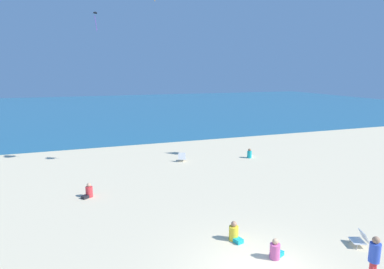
# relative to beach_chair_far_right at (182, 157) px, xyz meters

# --- Properties ---
(ground_plane) EXTENTS (120.00, 120.00, 0.00)m
(ground_plane) POSITION_rel_beach_chair_far_right_xyz_m (-1.68, -3.20, -0.31)
(ground_plane) COLOR beige
(ocean_water) EXTENTS (120.00, 60.00, 0.05)m
(ocean_water) POSITION_rel_beach_chair_far_right_xyz_m (-1.68, 36.32, -0.28)
(ocean_water) COLOR #236084
(ocean_water) RESTS_ON ground_plane
(beach_chair_far_right) EXTENTS (0.70, 0.74, 0.66)m
(beach_chair_far_right) POSITION_rel_beach_chair_far_right_xyz_m (0.00, 0.00, 0.00)
(beach_chair_far_right) COLOR white
(beach_chair_far_right) RESTS_ON ground_plane
(beach_chair_near_camera) EXTENTS (0.72, 0.71, 0.56)m
(beach_chair_near_camera) POSITION_rel_beach_chair_far_right_xyz_m (2.68, -12.95, -0.03)
(beach_chair_near_camera) COLOR white
(beach_chair_near_camera) RESTS_ON ground_plane
(person_0) EXTENTS (0.66, 0.59, 0.74)m
(person_0) POSITION_rel_beach_chair_far_right_xyz_m (-6.51, -4.72, -0.03)
(person_0) COLOR red
(person_0) RESTS_ON ground_plane
(person_4) EXTENTS (0.47, 0.66, 0.75)m
(person_4) POSITION_rel_beach_chair_far_right_xyz_m (-1.48, -11.05, -0.03)
(person_4) COLOR yellow
(person_4) RESTS_ON ground_plane
(person_5) EXTENTS (0.66, 0.52, 0.73)m
(person_5) POSITION_rel_beach_chair_far_right_xyz_m (-0.70, -12.59, -0.03)
(person_5) COLOR #D8599E
(person_5) RESTS_ON ground_plane
(person_6) EXTENTS (0.63, 0.57, 0.71)m
(person_6) POSITION_rel_beach_chair_far_right_xyz_m (5.01, -0.73, -0.04)
(person_6) COLOR #19ADB2
(person_6) RESTS_ON ground_plane
(person_7) EXTENTS (0.39, 0.39, 1.58)m
(person_7) POSITION_rel_beach_chair_far_right_xyz_m (1.17, -14.79, 0.61)
(person_7) COLOR red
(person_7) RESTS_ON ground_plane
(kite_black) EXTENTS (0.44, 0.45, 1.51)m
(kite_black) POSITION_rel_beach_chair_far_right_xyz_m (-4.95, 6.77, 10.48)
(kite_black) COLOR black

